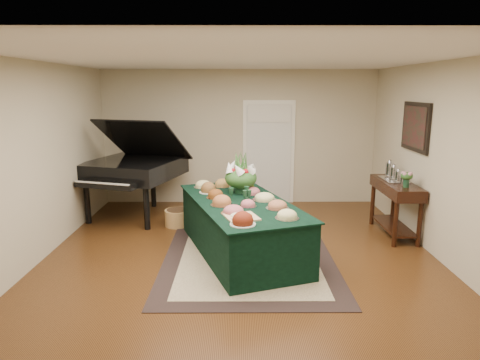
{
  "coord_description": "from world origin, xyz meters",
  "views": [
    {
      "loc": [
        -0.03,
        -5.67,
        2.34
      ],
      "look_at": [
        0.0,
        0.3,
        1.05
      ],
      "focal_mm": 32.0,
      "sensor_mm": 36.0,
      "label": 1
    }
  ],
  "objects_px": {
    "buffet_table": "(241,227)",
    "mahogany_sideboard": "(396,194)",
    "grand_piano": "(134,168)",
    "floral_centerpiece": "(241,174)"
  },
  "relations": [
    {
      "from": "mahogany_sideboard",
      "to": "grand_piano",
      "type": "bearing_deg",
      "value": 166.73
    },
    {
      "from": "floral_centerpiece",
      "to": "grand_piano",
      "type": "bearing_deg",
      "value": 145.6
    },
    {
      "from": "buffet_table",
      "to": "mahogany_sideboard",
      "type": "bearing_deg",
      "value": 17.09
    },
    {
      "from": "grand_piano",
      "to": "mahogany_sideboard",
      "type": "xyz_separation_m",
      "value": [
        4.42,
        -1.04,
        -0.24
      ]
    },
    {
      "from": "buffet_table",
      "to": "floral_centerpiece",
      "type": "relative_size",
      "value": 5.58
    },
    {
      "from": "buffet_table",
      "to": "grand_piano",
      "type": "relative_size",
      "value": 1.35
    },
    {
      "from": "floral_centerpiece",
      "to": "mahogany_sideboard",
      "type": "distance_m",
      "value": 2.53
    },
    {
      "from": "floral_centerpiece",
      "to": "mahogany_sideboard",
      "type": "height_order",
      "value": "floral_centerpiece"
    },
    {
      "from": "buffet_table",
      "to": "mahogany_sideboard",
      "type": "xyz_separation_m",
      "value": [
        2.48,
        0.76,
        0.29
      ]
    },
    {
      "from": "buffet_table",
      "to": "floral_centerpiece",
      "type": "height_order",
      "value": "floral_centerpiece"
    }
  ]
}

